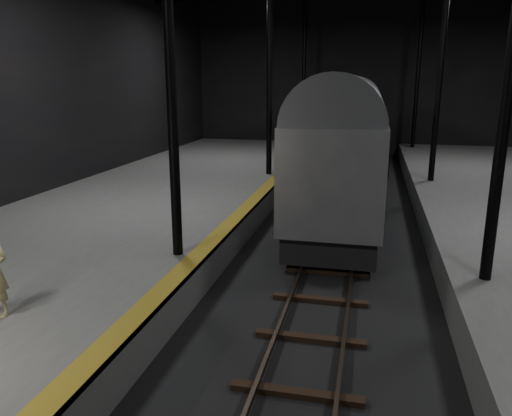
% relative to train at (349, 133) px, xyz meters
% --- Properties ---
extents(ground, '(44.00, 44.00, 0.00)m').
position_rel_train_xyz_m(ground, '(0.00, -7.95, -3.11)').
color(ground, black).
rests_on(ground, ground).
extents(platform_left, '(9.00, 43.80, 1.00)m').
position_rel_train_xyz_m(platform_left, '(-7.50, -7.95, -2.61)').
color(platform_left, '#535351').
rests_on(platform_left, ground).
extents(tactile_strip, '(0.50, 43.80, 0.01)m').
position_rel_train_xyz_m(tactile_strip, '(-3.25, -7.95, -2.10)').
color(tactile_strip, olive).
rests_on(tactile_strip, platform_left).
extents(track, '(2.40, 43.00, 0.24)m').
position_rel_train_xyz_m(track, '(0.00, -7.95, -3.04)').
color(track, '#3F3328').
rests_on(track, ground).
extents(train, '(3.12, 20.82, 5.57)m').
position_rel_train_xyz_m(train, '(0.00, 0.00, 0.00)').
color(train, '#979A9E').
rests_on(train, ground).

